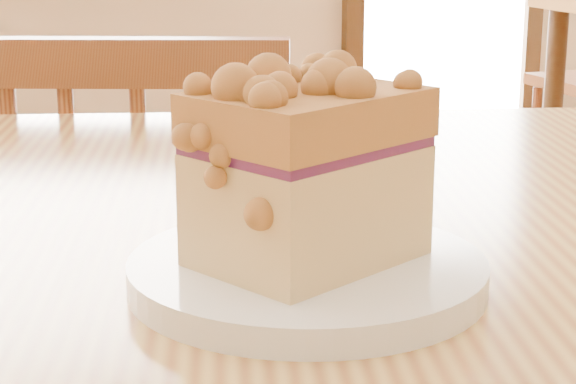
# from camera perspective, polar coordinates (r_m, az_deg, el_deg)

# --- Properties ---
(cafe_table_main) EXTENTS (1.49, 1.20, 0.75)m
(cafe_table_main) POSITION_cam_1_polar(r_m,az_deg,el_deg) (0.71, -0.57, -8.95)
(cafe_table_main) COLOR tan
(cafe_table_main) RESTS_ON ground
(cafe_chair_main) EXTENTS (0.49, 0.49, 0.84)m
(cafe_chair_main) POSITION_cam_1_polar(r_m,az_deg,el_deg) (1.35, -7.14, -7.95)
(cafe_chair_main) COLOR brown
(cafe_chair_main) RESTS_ON ground
(plate) EXTENTS (0.20, 0.20, 0.02)m
(plate) POSITION_cam_1_polar(r_m,az_deg,el_deg) (0.56, 1.10, -4.72)
(plate) COLOR white
(plate) RESTS_ON cafe_table_main
(cake_slice) EXTENTS (0.14, 0.13, 0.11)m
(cake_slice) POSITION_cam_1_polar(r_m,az_deg,el_deg) (0.54, 1.04, 1.51)
(cake_slice) COLOR tan
(cake_slice) RESTS_ON plate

